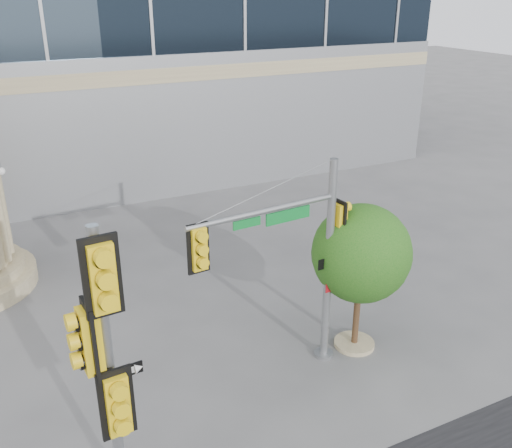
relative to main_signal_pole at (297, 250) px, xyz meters
name	(u,v)px	position (x,y,z in m)	size (l,w,h in m)	color
ground	(274,409)	(-1.12, -1.10, -3.17)	(120.00, 120.00, 0.00)	#545456
main_signal_pole	(297,250)	(0.00, 0.00, 0.00)	(3.97, 0.70, 5.11)	slate
secondary_signal_pole	(106,355)	(-4.67, -1.97, -0.04)	(0.94, 0.69, 5.33)	slate
street_tree	(362,257)	(1.91, 0.12, -0.64)	(2.46, 2.41, 3.84)	#9D8C6A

